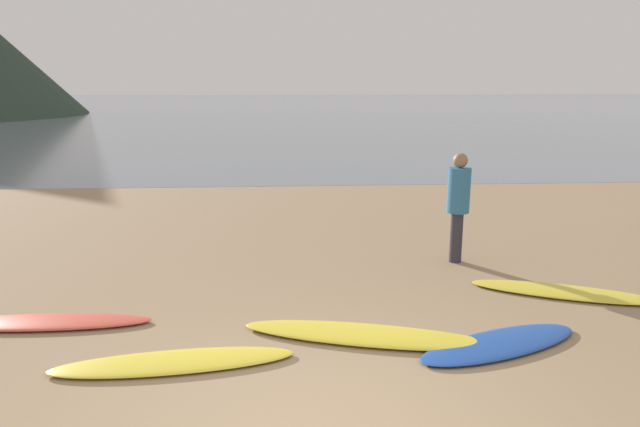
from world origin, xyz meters
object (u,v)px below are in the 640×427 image
at_px(surfboard_2, 42,322).
at_px(surfboard_6, 565,292).
at_px(surfboard_3, 174,362).
at_px(surfboard_4, 368,335).
at_px(person_1, 458,199).
at_px(surfboard_5, 500,344).

relative_size(surfboard_2, surfboard_6, 1.04).
xyz_separation_m(surfboard_2, surfboard_6, (6.25, 0.55, -0.00)).
distance_m(surfboard_3, surfboard_4, 1.98).
xyz_separation_m(surfboard_4, person_1, (1.68, 2.53, 0.92)).
bearing_deg(surfboard_3, surfboard_6, 12.55).
xyz_separation_m(surfboard_5, surfboard_6, (1.37, 1.39, 0.00)).
relative_size(surfboard_4, surfboard_5, 1.39).
relative_size(surfboard_6, person_1, 1.41).
height_order(surfboard_3, person_1, person_1).
bearing_deg(surfboard_4, surfboard_2, -174.24).
bearing_deg(surfboard_4, person_1, 71.16).
distance_m(surfboard_5, person_1, 2.98).
bearing_deg(person_1, surfboard_5, 40.70).
bearing_deg(surfboard_2, surfboard_3, -31.60).
xyz_separation_m(surfboard_3, surfboard_5, (3.25, 0.19, -0.00)).
xyz_separation_m(surfboard_2, person_1, (5.25, 1.97, 0.93)).
bearing_deg(person_1, surfboard_2, -21.30).
height_order(surfboard_6, person_1, person_1).
height_order(surfboard_3, surfboard_6, surfboard_3).
xyz_separation_m(surfboard_6, person_1, (-1.00, 1.42, 0.93)).
bearing_deg(surfboard_3, surfboard_2, 141.58).
distance_m(surfboard_2, surfboard_5, 4.95).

